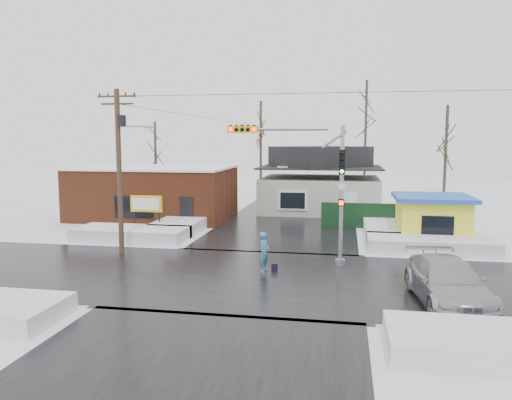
% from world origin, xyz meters
% --- Properties ---
extents(ground, '(120.00, 120.00, 0.00)m').
position_xyz_m(ground, '(0.00, 0.00, 0.00)').
color(ground, white).
rests_on(ground, ground).
extents(road_ns, '(10.00, 120.00, 0.02)m').
position_xyz_m(road_ns, '(0.00, 0.00, 0.01)').
color(road_ns, black).
rests_on(road_ns, ground).
extents(road_ew, '(120.00, 10.00, 0.02)m').
position_xyz_m(road_ew, '(0.00, 0.00, 0.01)').
color(road_ew, black).
rests_on(road_ew, ground).
extents(snowbank_nw, '(7.00, 3.00, 0.80)m').
position_xyz_m(snowbank_nw, '(-9.00, 7.00, 0.40)').
color(snowbank_nw, white).
rests_on(snowbank_nw, ground).
extents(snowbank_ne, '(7.00, 3.00, 0.80)m').
position_xyz_m(snowbank_ne, '(9.00, 7.00, 0.40)').
color(snowbank_ne, white).
rests_on(snowbank_ne, ground).
extents(snowbank_se, '(7.00, 3.00, 0.70)m').
position_xyz_m(snowbank_se, '(9.00, -7.00, 0.35)').
color(snowbank_se, white).
rests_on(snowbank_se, ground).
extents(snowbank_nside_w, '(3.00, 8.00, 0.80)m').
position_xyz_m(snowbank_nside_w, '(-7.00, 12.00, 0.40)').
color(snowbank_nside_w, white).
rests_on(snowbank_nside_w, ground).
extents(snowbank_nside_e, '(3.00, 8.00, 0.80)m').
position_xyz_m(snowbank_nside_e, '(7.00, 12.00, 0.40)').
color(snowbank_nside_e, white).
rests_on(snowbank_nside_e, ground).
extents(traffic_signal, '(6.05, 0.68, 7.00)m').
position_xyz_m(traffic_signal, '(2.43, 2.97, 4.54)').
color(traffic_signal, gray).
rests_on(traffic_signal, ground).
extents(utility_pole, '(3.15, 0.44, 9.00)m').
position_xyz_m(utility_pole, '(-7.93, 3.50, 5.11)').
color(utility_pole, '#382619').
rests_on(utility_pole, ground).
extents(brick_building, '(12.20, 8.20, 4.12)m').
position_xyz_m(brick_building, '(-11.00, 15.99, 2.08)').
color(brick_building, brown).
rests_on(brick_building, ground).
extents(marquee_sign, '(2.20, 0.21, 2.55)m').
position_xyz_m(marquee_sign, '(-9.00, 9.49, 1.92)').
color(marquee_sign, black).
rests_on(marquee_sign, ground).
extents(house, '(10.40, 8.40, 5.76)m').
position_xyz_m(house, '(2.00, 22.00, 2.62)').
color(house, '#BAB5A8').
rests_on(house, ground).
extents(kiosk, '(4.60, 4.60, 2.88)m').
position_xyz_m(kiosk, '(9.50, 9.99, 1.46)').
color(kiosk, yellow).
rests_on(kiosk, ground).
extents(fence, '(8.00, 0.12, 1.80)m').
position_xyz_m(fence, '(6.50, 14.00, 0.90)').
color(fence, black).
rests_on(fence, ground).
extents(tree_far_left, '(3.00, 3.00, 10.00)m').
position_xyz_m(tree_far_left, '(-4.00, 26.00, 7.95)').
color(tree_far_left, '#332821').
rests_on(tree_far_left, ground).
extents(tree_far_mid, '(3.00, 3.00, 12.00)m').
position_xyz_m(tree_far_mid, '(6.00, 28.00, 9.54)').
color(tree_far_mid, '#332821').
rests_on(tree_far_mid, ground).
extents(tree_far_right, '(3.00, 3.00, 9.00)m').
position_xyz_m(tree_far_right, '(12.00, 20.00, 7.16)').
color(tree_far_right, '#332821').
rests_on(tree_far_right, ground).
extents(tree_far_west, '(3.00, 3.00, 8.00)m').
position_xyz_m(tree_far_west, '(-14.00, 24.00, 6.36)').
color(tree_far_west, '#332821').
rests_on(tree_far_west, ground).
extents(pedestrian, '(0.63, 0.80, 1.92)m').
position_xyz_m(pedestrian, '(0.45, 0.99, 0.96)').
color(pedestrian, teal).
rests_on(pedestrian, ground).
extents(car, '(2.98, 6.08, 1.70)m').
position_xyz_m(car, '(8.12, -2.40, 0.85)').
color(car, '#ACAEB4').
rests_on(car, ground).
extents(shopping_bag, '(0.30, 0.21, 0.35)m').
position_xyz_m(shopping_bag, '(0.92, 1.18, 0.17)').
color(shopping_bag, black).
rests_on(shopping_bag, ground).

